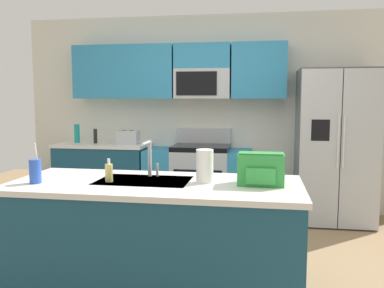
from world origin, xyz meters
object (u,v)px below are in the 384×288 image
object	(u,v)px
soap_dispenser	(109,173)
paper_towel_roll	(205,166)
backpack	(261,168)
bottle_teal	(77,133)
toaster	(128,137)
pepper_mill	(95,136)
sink_faucet	(149,155)
range_oven	(198,180)
refrigerator	(335,146)
drink_cup_blue	(35,171)

from	to	relation	value
soap_dispenser	paper_towel_roll	bearing A→B (deg)	7.77
soap_dispenser	backpack	bearing A→B (deg)	4.07
bottle_teal	backpack	bearing A→B (deg)	-43.75
toaster	bottle_teal	world-z (taller)	bottle_teal
pepper_mill	sink_faucet	size ratio (longest dim) A/B	0.68
range_oven	refrigerator	xyz separation A→B (m)	(1.68, -0.07, 0.48)
paper_towel_roll	backpack	distance (m)	0.40
range_oven	soap_dispenser	size ratio (longest dim) A/B	8.00
soap_dispenser	toaster	bearing A→B (deg)	105.18
drink_cup_blue	paper_towel_roll	world-z (taller)	drink_cup_blue
sink_faucet	paper_towel_roll	distance (m)	0.47
toaster	pepper_mill	bearing A→B (deg)	173.94
bottle_teal	backpack	size ratio (longest dim) A/B	0.79
soap_dispenser	paper_towel_roll	xyz separation A→B (m)	(0.69, 0.09, 0.05)
backpack	refrigerator	bearing A→B (deg)	68.86
toaster	pepper_mill	distance (m)	0.47
drink_cup_blue	soap_dispenser	xyz separation A→B (m)	(0.50, 0.13, -0.02)
sink_faucet	soap_dispenser	distance (m)	0.35
pepper_mill	soap_dispenser	size ratio (longest dim) A/B	1.14
refrigerator	paper_towel_roll	bearing A→B (deg)	-119.52
bottle_teal	soap_dispenser	distance (m)	2.82
toaster	drink_cup_blue	xyz separation A→B (m)	(0.14, -2.50, -0.00)
refrigerator	sink_faucet	size ratio (longest dim) A/B	6.56
toaster	soap_dispenser	world-z (taller)	toaster
bottle_teal	soap_dispenser	xyz separation A→B (m)	(1.39, -2.45, -0.06)
bottle_teal	sink_faucet	xyz separation A→B (m)	(1.63, -2.22, 0.04)
toaster	pepper_mill	size ratio (longest dim) A/B	1.45
bottle_teal	soap_dispenser	bearing A→B (deg)	-60.41
pepper_mill	soap_dispenser	distance (m)	2.66
pepper_mill	sink_faucet	xyz separation A→B (m)	(1.35, -2.19, 0.07)
refrigerator	soap_dispenser	bearing A→B (deg)	-129.94
soap_dispenser	drink_cup_blue	bearing A→B (deg)	-164.98
refrigerator	pepper_mill	bearing A→B (deg)	178.71
refrigerator	pepper_mill	size ratio (longest dim) A/B	9.59
pepper_mill	range_oven	bearing A→B (deg)	0.10
range_oven	sink_faucet	xyz separation A→B (m)	(-0.05, -2.19, 0.62)
range_oven	soap_dispenser	bearing A→B (deg)	-96.75
toaster	sink_faucet	bearing A→B (deg)	-67.53
pepper_mill	sink_faucet	bearing A→B (deg)	-58.23
bottle_teal	drink_cup_blue	size ratio (longest dim) A/B	0.86
toaster	backpack	xyz separation A→B (m)	(1.73, -2.29, 0.03)
drink_cup_blue	soap_dispenser	bearing A→B (deg)	15.02
refrigerator	soap_dispenser	xyz separation A→B (m)	(-1.97, -2.35, 0.04)
bottle_teal	paper_towel_roll	bearing A→B (deg)	-48.55
pepper_mill	toaster	bearing A→B (deg)	-6.06
drink_cup_blue	backpack	world-z (taller)	drink_cup_blue
drink_cup_blue	toaster	bearing A→B (deg)	93.23
pepper_mill	paper_towel_roll	world-z (taller)	paper_towel_roll
toaster	paper_towel_roll	bearing A→B (deg)	-59.63
sink_faucet	soap_dispenser	bearing A→B (deg)	-135.87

